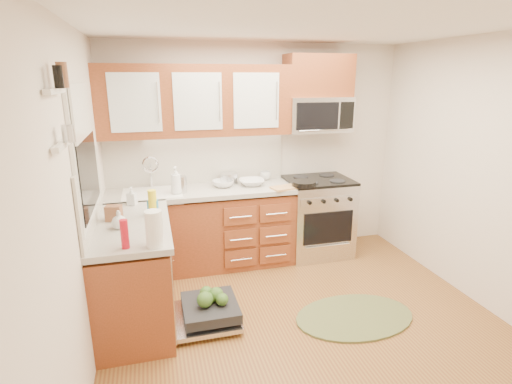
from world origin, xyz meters
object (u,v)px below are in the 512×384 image
object	(u,v)px
range	(317,217)
paper_towel_roll	(154,229)
bowl_a	(252,182)
bowl_b	(223,184)
upper_cabinets	(196,101)
skillet	(304,183)
microwave	(317,114)
rug	(354,317)
stock_pot	(229,178)
sink	(153,204)
cutting_board	(285,188)
dishwasher	(206,312)
cup	(265,176)

from	to	relation	value
range	paper_towel_roll	distance (m)	2.48
bowl_a	bowl_b	xyz separation A→B (m)	(-0.33, 0.02, 0.00)
bowl_a	range	bearing A→B (deg)	-1.59
upper_cabinets	paper_towel_roll	bearing A→B (deg)	-108.22
range	skillet	distance (m)	0.62
range	microwave	size ratio (longest dim) A/B	1.25
microwave	bowl_a	xyz separation A→B (m)	(-0.82, -0.10, -0.74)
rug	stock_pot	xyz separation A→B (m)	(-0.84, 1.58, 0.98)
sink	cutting_board	xyz separation A→B (m)	(1.43, -0.20, 0.14)
dishwasher	bowl_b	xyz separation A→B (m)	(0.39, 1.17, 0.86)
cutting_board	cup	world-z (taller)	cup
bowl_b	stock_pot	bearing A→B (deg)	53.69
cutting_board	bowl_a	bearing A→B (deg)	143.99
range	stock_pot	world-z (taller)	stock_pot
microwave	rug	size ratio (longest dim) A/B	0.68
paper_towel_roll	microwave	bearing A→B (deg)	39.13
dishwasher	stock_pot	distance (m)	1.65
upper_cabinets	skillet	world-z (taller)	upper_cabinets
cutting_board	paper_towel_roll	xyz separation A→B (m)	(-1.43, -1.24, 0.13)
cutting_board	paper_towel_roll	bearing A→B (deg)	-139.07
rug	stock_pot	bearing A→B (deg)	118.03
sink	dishwasher	size ratio (longest dim) A/B	0.89
sink	upper_cabinets	bearing A→B (deg)	16.45
cutting_board	cup	xyz separation A→B (m)	(-0.10, 0.43, 0.04)
microwave	bowl_a	bearing A→B (deg)	-173.25
dishwasher	stock_pot	bearing A→B (deg)	69.57
rug	paper_towel_roll	xyz separation A→B (m)	(-1.71, -0.04, 1.05)
paper_towel_roll	cutting_board	bearing A→B (deg)	40.93
paper_towel_roll	upper_cabinets	bearing A→B (deg)	71.78
upper_cabinets	microwave	bearing A→B (deg)	-1.02
dishwasher	cutting_board	size ratio (longest dim) A/B	2.39
dishwasher	cutting_board	distance (m)	1.62
rug	cutting_board	distance (m)	1.54
range	stock_pot	distance (m)	1.19
upper_cabinets	range	xyz separation A→B (m)	(1.41, -0.15, -1.40)
cup	skillet	bearing A→B (deg)	-54.38
microwave	sink	size ratio (longest dim) A/B	1.23
skillet	stock_pot	distance (m)	0.87
stock_pot	range	bearing A→B (deg)	-9.15
dishwasher	cutting_board	bearing A→B (deg)	41.50
rug	paper_towel_roll	world-z (taller)	paper_towel_roll
sink	stock_pot	size ratio (longest dim) A/B	2.94
upper_cabinets	paper_towel_roll	distance (m)	1.87
range	dishwasher	distance (m)	1.95
stock_pot	bowl_b	xyz separation A→B (m)	(-0.09, -0.13, -0.03)
rug	skillet	size ratio (longest dim) A/B	4.13
paper_towel_roll	bowl_b	size ratio (longest dim) A/B	1.14
cutting_board	bowl_b	bearing A→B (deg)	158.68
sink	bowl_a	world-z (taller)	bowl_a
sink	dishwasher	world-z (taller)	sink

